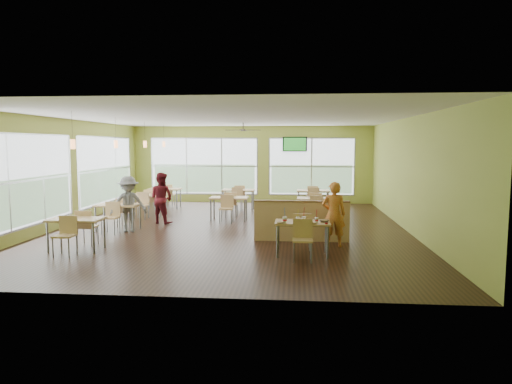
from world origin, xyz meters
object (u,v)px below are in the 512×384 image
half_wall_divider (301,221)px  main_table (302,227)px  man_plaid (334,214)px  food_basket (324,221)px

half_wall_divider → main_table: bearing=-90.0°
main_table → man_plaid: man_plaid is taller
man_plaid → main_table: bearing=49.5°
man_plaid → food_basket: (-0.28, -0.91, -0.01)m
main_table → half_wall_divider: half_wall_divider is taller
main_table → food_basket: size_ratio=6.92×
main_table → man_plaid: (0.76, 0.90, 0.15)m
main_table → food_basket: 0.50m
main_table → man_plaid: size_ratio=0.97×
half_wall_divider → man_plaid: man_plaid is taller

